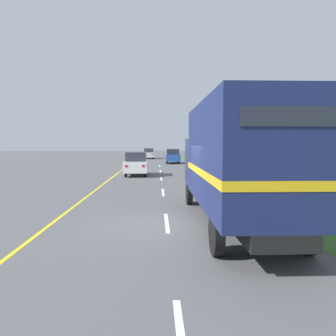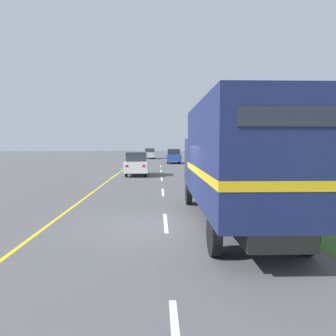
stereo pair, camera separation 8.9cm
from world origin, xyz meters
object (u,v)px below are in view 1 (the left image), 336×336
object	(u,v)px
lead_car_blue_ahead	(173,156)
lead_car_silver_ahead	(149,153)
roadside_tree_mid	(269,127)
roadside_tree_far	(253,134)
highway_sign	(320,158)
lead_car_white	(136,164)
horse_trailer_truck	(237,161)

from	to	relation	value
lead_car_blue_ahead	lead_car_silver_ahead	world-z (taller)	lead_car_blue_ahead
roadside_tree_mid	roadside_tree_far	world-z (taller)	roadside_tree_mid
lead_car_silver_ahead	highway_sign	bearing A→B (deg)	-79.19
lead_car_white	roadside_tree_mid	distance (m)	10.62
horse_trailer_truck	lead_car_white	size ratio (longest dim) A/B	2.18
horse_trailer_truck	lead_car_white	xyz separation A→B (m)	(-4.06, 16.34, -1.10)
lead_car_white	lead_car_silver_ahead	xyz separation A→B (m)	(0.28, 28.99, -0.06)
lead_car_white	highway_sign	xyz separation A→B (m)	(8.30, -13.01, 1.03)
roadside_tree_far	lead_car_silver_ahead	bearing A→B (deg)	118.04
roadside_tree_mid	lead_car_silver_ahead	bearing A→B (deg)	107.72
lead_car_blue_ahead	horse_trailer_truck	bearing A→B (deg)	-89.28
lead_car_white	horse_trailer_truck	bearing A→B (deg)	-76.05
lead_car_white	highway_sign	distance (m)	15.47
highway_sign	roadside_tree_far	xyz separation A→B (m)	(3.32, 20.70, 1.56)
horse_trailer_truck	roadside_tree_far	bearing A→B (deg)	72.51
lead_car_silver_ahead	lead_car_blue_ahead	bearing A→B (deg)	-75.45
horse_trailer_truck	lead_car_white	bearing A→B (deg)	103.95
lead_car_white	roadside_tree_far	world-z (taller)	roadside_tree_far
horse_trailer_truck	highway_sign	xyz separation A→B (m)	(4.25, 3.33, -0.07)
lead_car_white	roadside_tree_far	size ratio (longest dim) A/B	0.72
lead_car_white	roadside_tree_mid	world-z (taller)	roadside_tree_mid
horse_trailer_truck	lead_car_blue_ahead	xyz separation A→B (m)	(-0.41, 32.37, -1.11)
highway_sign	roadside_tree_mid	xyz separation A→B (m)	(1.78, 11.32, 1.84)
lead_car_silver_ahead	highway_sign	size ratio (longest dim) A/B	1.49
lead_car_blue_ahead	lead_car_silver_ahead	size ratio (longest dim) A/B	0.97
horse_trailer_truck	highway_sign	distance (m)	5.40
horse_trailer_truck	roadside_tree_far	size ratio (longest dim) A/B	1.57
roadside_tree_mid	roadside_tree_far	bearing A→B (deg)	80.68
lead_car_silver_ahead	roadside_tree_mid	distance (m)	32.34
lead_car_white	highway_sign	bearing A→B (deg)	-57.45
lead_car_white	roadside_tree_mid	size ratio (longest dim) A/B	0.64
lead_car_white	roadside_tree_mid	xyz separation A→B (m)	(10.09, -1.68, 2.87)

